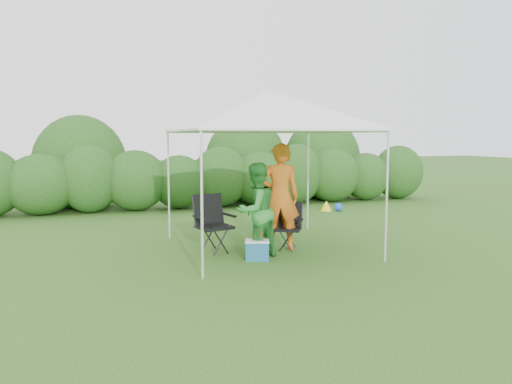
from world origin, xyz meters
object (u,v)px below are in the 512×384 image
object	(u,v)px
man	(280,197)
woman	(256,211)
chair_right	(288,223)
cooler	(257,250)
canopy	(266,111)
chair_left	(212,219)

from	to	relation	value
man	woman	distance (m)	0.79
chair_right	cooler	bearing A→B (deg)	-110.39
man	cooler	world-z (taller)	man
man	canopy	bearing A→B (deg)	-9.00
man	woman	xyz separation A→B (m)	(-0.61, -0.47, -0.16)
chair_left	man	distance (m)	1.27
man	chair_left	bearing A→B (deg)	4.46
chair_right	woman	world-z (taller)	woman
chair_left	cooler	world-z (taller)	chair_left
canopy	chair_left	size ratio (longest dim) A/B	3.09
canopy	man	xyz separation A→B (m)	(0.22, -0.11, -1.51)
man	cooler	xyz separation A→B (m)	(-0.64, -0.61, -0.78)
canopy	chair_left	xyz separation A→B (m)	(-0.96, 0.15, -1.90)
woman	man	bearing A→B (deg)	-167.48
canopy	man	distance (m)	1.53
woman	cooler	distance (m)	0.64
cooler	chair_left	bearing A→B (deg)	140.30
man	cooler	distance (m)	1.18
chair_right	woman	xyz separation A→B (m)	(-0.79, -0.49, 0.32)
chair_left	chair_right	bearing A→B (deg)	-23.37
chair_right	cooler	world-z (taller)	chair_right
canopy	chair_right	size ratio (longest dim) A/B	3.72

